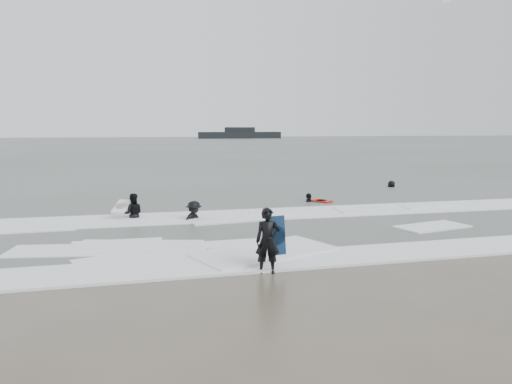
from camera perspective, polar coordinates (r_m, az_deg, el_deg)
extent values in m
plane|color=brown|center=(13.90, 4.93, -7.11)|extent=(320.00, 320.00, 0.00)
plane|color=#47544C|center=(92.91, -11.07, 5.20)|extent=(320.00, 320.00, 0.00)
imported|color=black|center=(12.15, 1.33, -9.23)|extent=(0.66, 0.50, 1.61)
imported|color=black|center=(19.45, -13.86, -3.10)|extent=(0.79, 0.63, 1.56)
imported|color=black|center=(18.71, -7.10, -3.35)|extent=(1.19, 1.13, 1.62)
imported|color=black|center=(23.25, 6.08, -1.22)|extent=(0.98, 0.88, 1.60)
imported|color=black|center=(29.75, 15.22, 0.45)|extent=(0.91, 0.80, 1.57)
cube|color=white|center=(13.35, 5.76, -7.59)|extent=(30.03, 2.32, 0.07)
cube|color=white|center=(19.54, -0.70, -2.70)|extent=(30.00, 2.60, 0.09)
cube|color=black|center=(151.26, -1.87, 6.52)|extent=(24.67, 4.40, 1.94)
cube|color=black|center=(151.24, -1.87, 7.15)|extent=(8.81, 2.64, 1.41)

